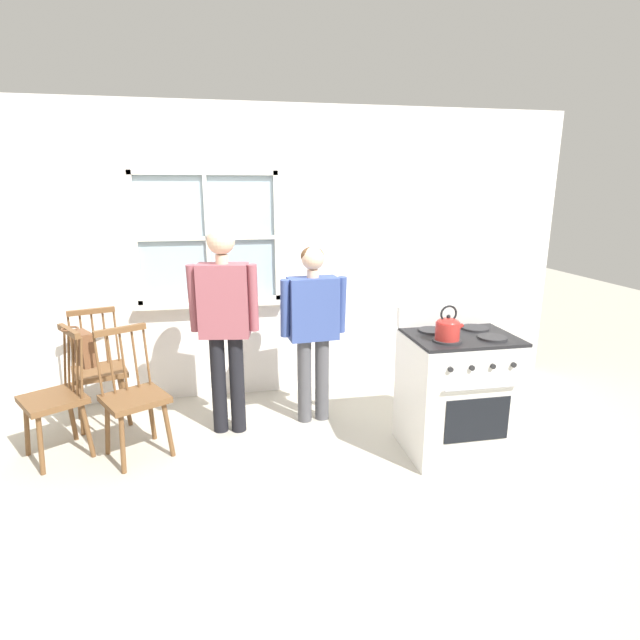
# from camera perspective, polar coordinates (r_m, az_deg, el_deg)

# --- Properties ---
(ground_plane) EXTENTS (16.00, 16.00, 0.00)m
(ground_plane) POSITION_cam_1_polar(r_m,az_deg,el_deg) (3.84, -7.57, -16.09)
(ground_plane) COLOR #B2AD9E
(wall_back) EXTENTS (6.40, 0.16, 2.70)m
(wall_back) POSITION_cam_1_polar(r_m,az_deg,el_deg) (4.75, -9.01, 6.99)
(wall_back) COLOR white
(wall_back) RESTS_ON ground_plane
(chair_by_window) EXTENTS (0.56, 0.57, 0.98)m
(chair_by_window) POSITION_cam_1_polar(r_m,az_deg,el_deg) (4.21, -27.94, -8.00)
(chair_by_window) COLOR brown
(chair_by_window) RESTS_ON ground_plane
(chair_near_wall) EXTENTS (0.56, 0.55, 0.98)m
(chair_near_wall) POSITION_cam_1_polar(r_m,az_deg,el_deg) (4.00, -20.51, -8.37)
(chair_near_wall) COLOR brown
(chair_near_wall) RESTS_ON ground_plane
(chair_center_cluster) EXTENTS (0.52, 0.51, 0.98)m
(chair_center_cluster) POSITION_cam_1_polar(r_m,az_deg,el_deg) (4.67, -23.92, -5.39)
(chair_center_cluster) COLOR brown
(chair_center_cluster) RESTS_ON ground_plane
(person_elderly_left) EXTENTS (0.55, 0.27, 1.69)m
(person_elderly_left) POSITION_cam_1_polar(r_m,az_deg,el_deg) (4.00, -10.89, 1.10)
(person_elderly_left) COLOR black
(person_elderly_left) RESTS_ON ground_plane
(person_teen_center) EXTENTS (0.57, 0.24, 1.51)m
(person_teen_center) POSITION_cam_1_polar(r_m,az_deg,el_deg) (4.16, -0.80, 0.04)
(person_teen_center) COLOR #4C4C51
(person_teen_center) RESTS_ON ground_plane
(stove) EXTENTS (0.78, 0.68, 1.08)m
(stove) POSITION_cam_1_polar(r_m,az_deg,el_deg) (3.96, 15.38, -7.91)
(stove) COLOR white
(stove) RESTS_ON ground_plane
(kettle) EXTENTS (0.21, 0.17, 0.25)m
(kettle) POSITION_cam_1_polar(r_m,az_deg,el_deg) (3.60, 14.41, -0.85)
(kettle) COLOR red
(kettle) RESTS_ON stove
(potted_plant) EXTENTS (0.13, 0.13, 0.36)m
(potted_plant) POSITION_cam_1_polar(r_m,az_deg,el_deg) (4.70, -9.00, 3.44)
(potted_plant) COLOR beige
(potted_plant) RESTS_ON wall_back
(handbag) EXTENTS (0.25, 0.25, 0.31)m
(handbag) POSITION_cam_1_polar(r_m,az_deg,el_deg) (4.16, -25.43, -2.88)
(handbag) COLOR brown
(handbag) RESTS_ON chair_by_window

